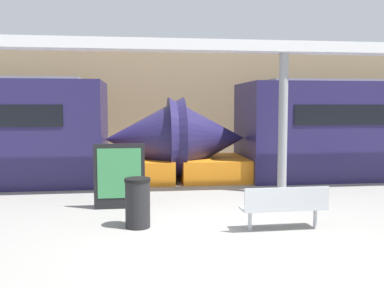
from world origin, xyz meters
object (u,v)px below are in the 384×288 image
Objects in this scene: trash_bin at (138,203)px; bench_near at (285,205)px; poster_board at (119,176)px; support_column_near at (283,124)px.

bench_near is at bearing -11.47° from trash_bin.
bench_near is 1.10× the size of poster_board.
support_column_near is at bearing 70.30° from bench_near.
trash_bin is at bearing -144.59° from support_column_near.
poster_board is (-3.17, 2.13, 0.27)m from bench_near.
bench_near is 3.83m from poster_board.
poster_board is (-0.41, 1.57, 0.27)m from trash_bin.
bench_near is at bearing -108.27° from support_column_near.
trash_bin reaches higher than bench_near.
support_column_near reaches higher than trash_bin.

